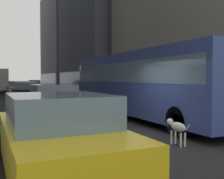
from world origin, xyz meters
TOP-DOWN VIEW (x-y plane):
  - ground_plane at (0.00, 35.00)m, footprint 120.00×120.00m
  - sidewalk_right at (5.70, 35.00)m, footprint 2.40×110.00m
  - building_right_far at (11.90, 45.34)m, footprint 10.62×15.14m
  - transit_bus at (2.80, 3.52)m, footprint 2.78×11.53m
  - car_silver_sedan at (-1.20, 21.47)m, footprint 1.84×4.54m
  - car_red_coupe at (-1.20, 4.93)m, footprint 1.91×4.76m
  - car_yellow_taxi at (-2.80, -2.82)m, footprint 1.80×4.46m
  - car_black_suv at (-1.20, 14.92)m, footprint 1.73×4.65m
  - car_blue_hatchback at (2.80, 37.40)m, footprint 1.86×4.39m
  - dalmatian_dog at (0.93, -1.51)m, footprint 0.22×0.96m

SIDE VIEW (x-z plane):
  - ground_plane at x=0.00m, z-range 0.00..0.00m
  - sidewalk_right at x=5.70m, z-range 0.00..0.15m
  - dalmatian_dog at x=0.93m, z-range 0.15..0.87m
  - car_black_suv at x=-1.20m, z-range 0.01..1.63m
  - car_yellow_taxi at x=-2.80m, z-range 0.01..1.63m
  - car_blue_hatchback at x=2.80m, z-range 0.01..1.63m
  - car_silver_sedan at x=-1.20m, z-range 0.01..1.63m
  - car_red_coupe at x=-1.20m, z-range 0.02..1.64m
  - transit_bus at x=2.80m, z-range 0.25..3.30m
  - building_right_far at x=11.90m, z-range -0.01..32.33m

